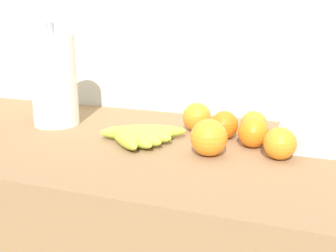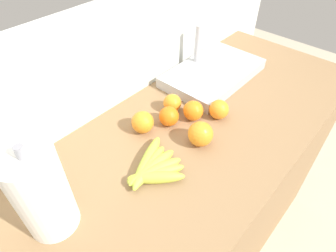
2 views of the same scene
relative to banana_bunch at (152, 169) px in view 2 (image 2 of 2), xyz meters
name	(u,v)px [view 2 (image 2 of 2)]	position (x,y,z in m)	size (l,w,h in m)	color
counter	(171,227)	(0.10, 0.01, -0.49)	(1.76, 0.61, 0.94)	olive
wall_back	(114,159)	(0.10, 0.35, -0.31)	(2.16, 0.06, 1.30)	silver
banana_bunch	(152,169)	(0.00, 0.00, 0.00)	(0.21, 0.19, 0.04)	gold
orange_center	(193,111)	(0.27, 0.06, 0.02)	(0.07, 0.07, 0.07)	orange
orange_right	(201,134)	(0.19, -0.03, 0.02)	(0.08, 0.08, 0.08)	orange
orange_back_right	(172,103)	(0.25, 0.14, 0.01)	(0.06, 0.06, 0.06)	orange
orange_front	(219,109)	(0.33, 0.00, 0.02)	(0.07, 0.07, 0.07)	orange
orange_far_right	(169,116)	(0.19, 0.10, 0.02)	(0.07, 0.07, 0.07)	orange
orange_back_left	(143,122)	(0.11, 0.15, 0.02)	(0.07, 0.07, 0.07)	orange
paper_towel_roll	(41,193)	(-0.27, 0.08, 0.10)	(0.12, 0.12, 0.27)	white
sink_basin	(213,72)	(0.52, 0.16, 0.01)	(0.41, 0.25, 0.20)	#B7BABF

